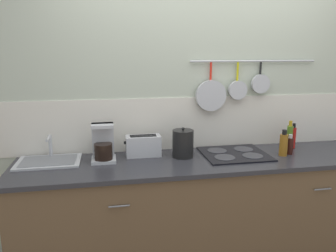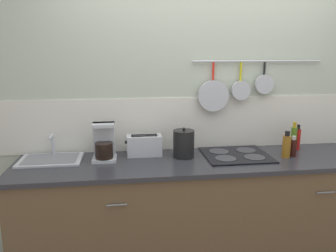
{
  "view_description": "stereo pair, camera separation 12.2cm",
  "coord_description": "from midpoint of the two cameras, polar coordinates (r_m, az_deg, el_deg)",
  "views": [
    {
      "loc": [
        -0.81,
        -2.36,
        1.71
      ],
      "look_at": [
        -0.37,
        0.0,
        1.17
      ],
      "focal_mm": 35.0,
      "sensor_mm": 36.0,
      "label": 1
    },
    {
      "loc": [
        -0.69,
        -2.38,
        1.71
      ],
      "look_at": [
        -0.37,
        0.0,
        1.17
      ],
      "focal_mm": 35.0,
      "sensor_mm": 36.0,
      "label": 2
    }
  ],
  "objects": [
    {
      "name": "wall_back",
      "position": [
        2.86,
        7.68,
        3.77
      ],
      "size": [
        7.2,
        0.13,
        2.6
      ],
      "color": "#B2BCA8",
      "rests_on": "ground_plane"
    },
    {
      "name": "cabinet_base",
      "position": [
        2.79,
        9.1,
        -14.77
      ],
      "size": [
        3.05,
        0.61,
        0.85
      ],
      "color": "brown",
      "rests_on": "ground_plane"
    },
    {
      "name": "bottle_dish_soap",
      "position": [
        2.85,
        22.11,
        -3.45
      ],
      "size": [
        0.05,
        0.05,
        0.17
      ],
      "color": "#33140F",
      "rests_on": "countertop"
    },
    {
      "name": "kettle",
      "position": [
        2.61,
        4.09,
        -3.1
      ],
      "size": [
        0.17,
        0.17,
        0.24
      ],
      "color": "black",
      "rests_on": "countertop"
    },
    {
      "name": "bottle_hot_sauce",
      "position": [
        2.97,
        22.13,
        -2.05
      ],
      "size": [
        0.05,
        0.05,
        0.25
      ],
      "color": "#4C721E",
      "rests_on": "countertop"
    },
    {
      "name": "bottle_vinegar",
      "position": [
        2.79,
        21.12,
        -3.26
      ],
      "size": [
        0.07,
        0.07,
        0.21
      ],
      "color": "#8C5919",
      "rests_on": "countertop"
    },
    {
      "name": "coffee_maker",
      "position": [
        2.58,
        -9.73,
        -3.22
      ],
      "size": [
        0.18,
        0.18,
        0.29
      ],
      "color": "#B7BABF",
      "rests_on": "countertop"
    },
    {
      "name": "countertop",
      "position": [
        2.62,
        9.44,
        -6.12
      ],
      "size": [
        3.09,
        0.63,
        0.03
      ],
      "color": "#2D2D33",
      "rests_on": "cabinet_base"
    },
    {
      "name": "bottle_sesame_oil",
      "position": [
        3.04,
        22.72,
        -2.07
      ],
      "size": [
        0.04,
        0.04,
        0.22
      ],
      "color": "red",
      "rests_on": "countertop"
    },
    {
      "name": "cooktop",
      "position": [
        2.74,
        13.03,
        -4.92
      ],
      "size": [
        0.52,
        0.47,
        0.01
      ],
      "color": "black",
      "rests_on": "countertop"
    },
    {
      "name": "toaster",
      "position": [
        2.66,
        -2.83,
        -3.4
      ],
      "size": [
        0.29,
        0.13,
        0.17
      ],
      "color": "#B7BABF",
      "rests_on": "countertop"
    },
    {
      "name": "sink_basin",
      "position": [
        2.69,
        -18.48,
        -5.38
      ],
      "size": [
        0.47,
        0.32,
        0.19
      ],
      "color": "#B7BABF",
      "rests_on": "countertop"
    }
  ]
}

